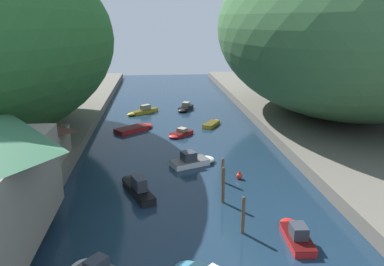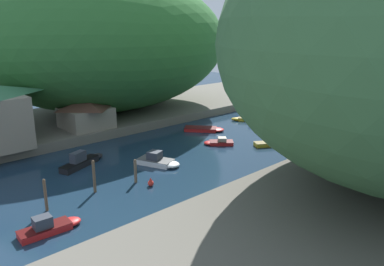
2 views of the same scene
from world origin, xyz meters
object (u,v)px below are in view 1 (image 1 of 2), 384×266
Objects in this scene: boat_red_skiff at (212,123)px; channel_buoy_near at (239,176)px; boat_white_cruiser at (136,128)px; boat_cabin_cruiser at (296,234)px; boat_near_quay at (142,111)px; boat_small_dinghy at (185,108)px; boat_open_rowboat at (180,134)px; boathouse_shed at (32,139)px; boat_mid_channel at (136,187)px; boat_far_right_bank at (193,160)px.

channel_buoy_near is at bearing -60.93° from boat_red_skiff.
boat_white_cruiser is 32.23m from boat_cabin_cruiser.
boat_white_cruiser is at bearing 137.50° from boat_near_quay.
boat_open_rowboat is (-1.90, -15.11, -0.10)m from boat_small_dinghy.
boat_red_skiff is (21.06, 16.10, -3.25)m from boathouse_shed.
boat_mid_channel is 1.62× the size of boat_open_rowboat.
boat_far_right_bank is 15.93m from boat_white_cruiser.
channel_buoy_near is (4.92, -15.09, 0.04)m from boat_open_rowboat.
boat_mid_channel is 18.04m from boat_open_rowboat.
boat_red_skiff is (11.38, 1.39, 0.01)m from boat_white_cruiser.
boathouse_shed is 12.68m from boat_mid_channel.
boathouse_shed is 26.71m from boat_red_skiff.
boat_near_quay reaches higher than boat_white_cruiser.
boat_small_dinghy is (1.13, 25.89, -0.06)m from boat_far_right_bank.
boat_cabin_cruiser reaches higher than boat_near_quay.
boathouse_shed is at bearing -112.63° from boat_red_skiff.
boathouse_shed is 1.68× the size of boat_open_rowboat.
boat_open_rowboat is at bearing 51.15° from boat_mid_channel.
boat_far_right_bank is 0.91× the size of boat_white_cruiser.
boat_near_quay is at bearing 135.81° from boat_white_cruiser.
boat_white_cruiser is at bearing 116.36° from boat_cabin_cruiser.
boathouse_shed is 31.84m from boat_small_dinghy.
channel_buoy_near is at bearing 150.57° from boat_open_rowboat.
boathouse_shed is 26.84m from boat_near_quay.
boat_cabin_cruiser reaches higher than boat_white_cruiser.
boat_red_skiff is at bearing 131.82° from boat_small_dinghy.
boat_cabin_cruiser is 31.01m from boat_red_skiff.
channel_buoy_near is at bearing 119.36° from boat_small_dinghy.
boathouse_shed is 1.38× the size of boat_cabin_cruiser.
boat_small_dinghy is at bearing 99.58° from boat_cabin_cruiser.
boat_near_quay reaches higher than boat_open_rowboat.
boat_red_skiff is at bearing 89.11° from channel_buoy_near.
boat_white_cruiser is 1.09× the size of boat_near_quay.
boat_far_right_bank is at bearing -75.88° from boat_red_skiff.
boat_mid_channel is 10.29m from channel_buoy_near.
channel_buoy_near is at bearing -9.94° from boat_mid_channel.
boat_cabin_cruiser reaches higher than boat_small_dinghy.
boat_near_quay is 13.70m from boat_red_skiff.
boat_white_cruiser is at bearing 70.45° from boat_mid_channel.
boat_far_right_bank is at bearing 111.14° from boat_small_dinghy.
boat_near_quay is 6.02× the size of channel_buoy_near.
boat_small_dinghy is at bearing 55.99° from boathouse_shed.
boat_small_dinghy is at bearing -54.68° from boat_open_rowboat.
boat_small_dinghy is 1.04× the size of boat_red_skiff.
channel_buoy_near is (-0.31, -20.03, 0.08)m from boat_red_skiff.
boat_near_quay is (-12.14, 39.47, -0.01)m from boat_cabin_cruiser.
boat_far_right_bank is 0.83× the size of boat_mid_channel.
boat_open_rowboat is 0.74× the size of boat_near_quay.
boathouse_shed reaches higher than boat_cabin_cruiser.
boat_cabin_cruiser is at bearing -17.24° from boat_white_cruiser.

